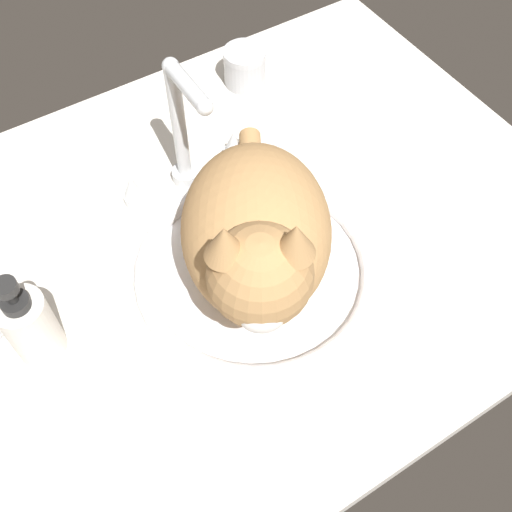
{
  "coord_description": "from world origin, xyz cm",
  "views": [
    {
      "loc": [
        -21.63,
        -44.35,
        72.19
      ],
      "look_at": [
        1.9,
        -6.7,
        7.0
      ],
      "focal_mm": 43.15,
      "sensor_mm": 36.0,
      "label": 1
    }
  ],
  "objects_px": {
    "sink_basin": "(256,269)",
    "cat": "(257,239)",
    "faucet": "(184,141)",
    "metal_jar": "(245,67)",
    "soap_pump_bottle": "(30,326)"
  },
  "relations": [
    {
      "from": "faucet",
      "to": "cat",
      "type": "distance_m",
      "value": 0.21
    },
    {
      "from": "sink_basin",
      "to": "cat",
      "type": "xyz_separation_m",
      "value": [
        -0.01,
        -0.02,
        0.1
      ]
    },
    {
      "from": "metal_jar",
      "to": "faucet",
      "type": "bearing_deg",
      "value": -141.69
    },
    {
      "from": "sink_basin",
      "to": "soap_pump_bottle",
      "type": "bearing_deg",
      "value": 170.51
    },
    {
      "from": "faucet",
      "to": "soap_pump_bottle",
      "type": "distance_m",
      "value": 0.32
    },
    {
      "from": "faucet",
      "to": "metal_jar",
      "type": "height_order",
      "value": "faucet"
    },
    {
      "from": "faucet",
      "to": "cat",
      "type": "relative_size",
      "value": 0.62
    },
    {
      "from": "faucet",
      "to": "metal_jar",
      "type": "relative_size",
      "value": 3.08
    },
    {
      "from": "faucet",
      "to": "metal_jar",
      "type": "distance_m",
      "value": 0.25
    },
    {
      "from": "metal_jar",
      "to": "sink_basin",
      "type": "bearing_deg",
      "value": -119.23
    },
    {
      "from": "faucet",
      "to": "cat",
      "type": "height_order",
      "value": "cat"
    },
    {
      "from": "sink_basin",
      "to": "faucet",
      "type": "bearing_deg",
      "value": 90.0
    },
    {
      "from": "cat",
      "to": "sink_basin",
      "type": "bearing_deg",
      "value": 60.45
    },
    {
      "from": "faucet",
      "to": "soap_pump_bottle",
      "type": "relative_size",
      "value": 1.47
    },
    {
      "from": "metal_jar",
      "to": "soap_pump_bottle",
      "type": "height_order",
      "value": "soap_pump_bottle"
    }
  ]
}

